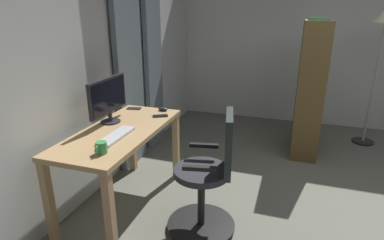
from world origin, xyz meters
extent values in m
cube|color=silver|center=(0.00, -2.74, 1.37)|extent=(5.38, 0.10, 2.74)
cube|color=silver|center=(-2.69, 0.00, 1.37)|extent=(0.10, 5.49, 2.74)
cube|color=slate|center=(-1.13, -2.63, 1.24)|extent=(0.40, 0.06, 2.47)
cube|color=slate|center=(-0.51, -2.63, 1.24)|extent=(0.51, 0.06, 2.47)
cube|color=tan|center=(0.30, -2.29, 0.73)|extent=(1.35, 0.60, 0.04)
cube|color=tan|center=(-0.34, -2.03, 0.36)|extent=(0.06, 0.06, 0.71)
cube|color=tan|center=(0.94, -2.03, 0.36)|extent=(0.06, 0.06, 0.71)
cube|color=tan|center=(-0.34, -2.55, 0.36)|extent=(0.06, 0.06, 0.71)
cube|color=tan|center=(0.94, -2.55, 0.36)|extent=(0.06, 0.06, 0.71)
cylinder|color=black|center=(0.41, -1.53, 0.04)|extent=(0.56, 0.56, 0.02)
sphere|color=black|center=(0.16, -1.58, 0.03)|extent=(0.05, 0.05, 0.05)
sphere|color=black|center=(0.38, -1.78, 0.03)|extent=(0.05, 0.05, 0.05)
sphere|color=black|center=(0.29, -1.30, 0.03)|extent=(0.05, 0.05, 0.05)
cylinder|color=black|center=(0.41, -1.53, 0.27)|extent=(0.06, 0.06, 0.47)
cylinder|color=#2A282F|center=(0.41, -1.53, 0.53)|extent=(0.52, 0.52, 0.05)
cube|color=#242C2B|center=(0.37, -1.33, 0.78)|extent=(0.38, 0.12, 0.46)
cube|color=black|center=(0.61, -1.49, 0.67)|extent=(0.09, 0.24, 0.03)
cube|color=black|center=(0.22, -1.57, 0.67)|extent=(0.09, 0.24, 0.03)
cylinder|color=#232328|center=(0.16, -2.47, 0.76)|extent=(0.18, 0.18, 0.01)
cylinder|color=#232328|center=(0.16, -2.47, 0.80)|extent=(0.04, 0.04, 0.08)
cube|color=#232328|center=(0.16, -2.48, 1.00)|extent=(0.55, 0.03, 0.31)
cube|color=black|center=(0.16, -2.46, 1.00)|extent=(0.51, 0.01, 0.28)
cube|color=#B7BCC1|center=(0.47, -2.23, 0.76)|extent=(0.41, 0.12, 0.02)
ellipsoid|color=#232328|center=(-0.30, -2.15, 0.77)|extent=(0.06, 0.10, 0.04)
cube|color=black|center=(-0.13, -2.11, 0.76)|extent=(0.13, 0.16, 0.01)
cube|color=#232328|center=(-0.27, -2.47, 0.76)|extent=(0.09, 0.15, 0.01)
cylinder|color=#3D9951|center=(0.76, -2.17, 0.79)|extent=(0.08, 0.08, 0.09)
torus|color=#3D9951|center=(0.81, -2.17, 0.80)|extent=(0.06, 0.01, 0.06)
cube|color=brown|center=(-1.98, -0.72, 0.81)|extent=(0.04, 0.30, 1.62)
cube|color=brown|center=(-1.14, -0.72, 0.81)|extent=(0.04, 0.30, 1.62)
cube|color=brown|center=(-1.56, -0.85, 0.81)|extent=(0.88, 0.04, 1.62)
cube|color=brown|center=(-1.56, -0.72, 0.20)|extent=(0.81, 0.30, 0.04)
cube|color=brown|center=(-1.56, -0.72, 0.61)|extent=(0.81, 0.30, 0.04)
cube|color=brown|center=(-1.56, -0.72, 1.01)|extent=(0.81, 0.30, 0.04)
cube|color=brown|center=(-1.56, -0.72, 1.42)|extent=(0.81, 0.30, 0.04)
cube|color=#C5433D|center=(-1.71, -0.72, 0.32)|extent=(0.06, 0.25, 0.19)
cube|color=gold|center=(-1.48, -0.72, 0.73)|extent=(0.07, 0.20, 0.20)
cube|color=purple|center=(-1.81, -0.72, 1.12)|extent=(0.04, 0.22, 0.17)
cube|color=#3D9654|center=(-1.67, -0.72, 1.54)|extent=(0.06, 0.20, 0.21)
cube|color=purple|center=(-1.34, -0.72, 0.32)|extent=(0.05, 0.19, 0.20)
cube|color=purple|center=(-1.72, -0.72, 0.74)|extent=(0.07, 0.27, 0.23)
cube|color=orange|center=(-1.43, -0.72, 1.15)|extent=(0.06, 0.20, 0.23)
cube|color=#376EAF|center=(-1.72, -0.72, 1.52)|extent=(0.04, 0.26, 0.17)
cube|color=#2586BD|center=(-1.69, -0.72, 0.32)|extent=(0.03, 0.20, 0.20)
cube|color=gold|center=(-1.88, -0.72, 0.73)|extent=(0.07, 0.25, 0.21)
cube|color=#CE4125|center=(-1.70, -0.72, 1.10)|extent=(0.06, 0.20, 0.15)
cube|color=orange|center=(-1.81, -0.72, 1.51)|extent=(0.06, 0.25, 0.15)
cylinder|color=black|center=(-2.02, 0.07, 0.01)|extent=(0.28, 0.28, 0.02)
cylinder|color=#A5A5A8|center=(-2.02, 0.07, 0.79)|extent=(0.03, 0.03, 1.58)
camera|label=1|loc=(2.49, -0.92, 1.72)|focal=29.28mm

